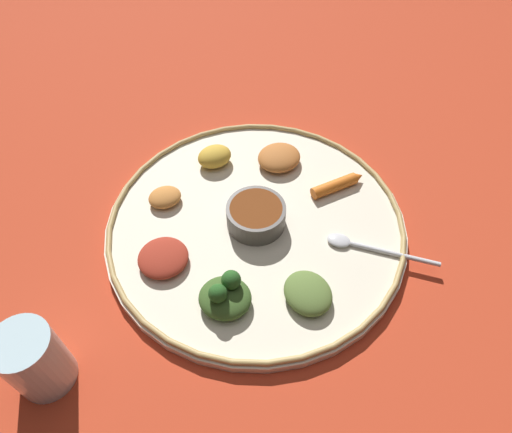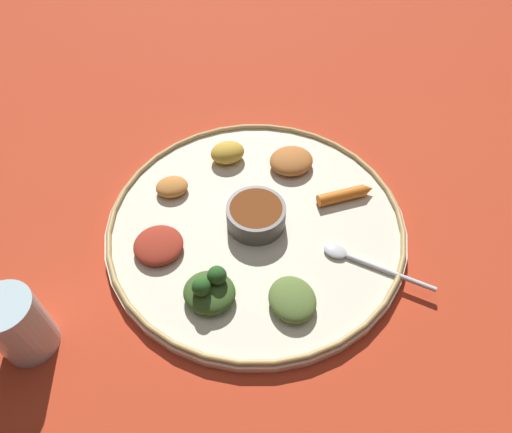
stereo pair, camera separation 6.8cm
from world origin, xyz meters
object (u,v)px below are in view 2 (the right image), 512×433
greens_pile (210,290)px  drinking_glass (20,328)px  spoon (360,261)px  carrot_near_spoon (345,195)px  center_bowl (256,215)px

greens_pile → drinking_glass: (0.10, 0.21, 0.01)m
greens_pile → drinking_glass: 0.23m
spoon → carrot_near_spoon: (0.10, -0.07, 0.01)m
spoon → drinking_glass: 0.44m
spoon → carrot_near_spoon: 0.12m
center_bowl → drinking_glass: size_ratio=0.88×
center_bowl → greens_pile: (-0.06, 0.13, -0.00)m
greens_pile → carrot_near_spoon: (0.01, -0.26, -0.01)m
center_bowl → greens_pile: 0.14m
spoon → greens_pile: bearing=65.3°
greens_pile → center_bowl: bearing=-65.4°
center_bowl → carrot_near_spoon: bearing=-110.4°
spoon → carrot_near_spoon: carrot_near_spoon is taller
carrot_near_spoon → drinking_glass: drinking_glass is taller
drinking_glass → carrot_near_spoon: bearing=-100.9°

